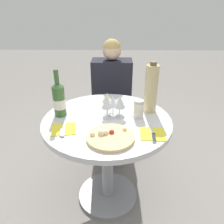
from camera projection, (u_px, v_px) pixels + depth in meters
name	position (u px, v px, depth m)	size (l,w,h in m)	color
ground_plane	(108.00, 195.00, 1.83)	(12.00, 12.00, 0.00)	gray
dining_table	(107.00, 139.00, 1.57)	(0.88, 0.88, 0.73)	gray
chair_behind_diner	(112.00, 109.00, 2.36)	(0.40, 0.40, 0.83)	silver
seated_diner	(112.00, 107.00, 2.19)	(0.38, 0.45, 1.15)	black
pizza_large	(110.00, 137.00, 1.28)	(0.28, 0.28, 0.05)	#E5C17F
wine_bottle	(59.00, 99.00, 1.49)	(0.08, 0.08, 0.33)	#38602D
tall_carafe	(151.00, 89.00, 1.52)	(0.09, 0.09, 0.36)	tan
sugar_shaker	(139.00, 109.00, 1.49)	(0.07, 0.07, 0.12)	silver
wine_glass_front_left	(106.00, 103.00, 1.46)	(0.07, 0.07, 0.15)	silver
wine_glass_back_left	(107.00, 98.00, 1.52)	(0.07, 0.07, 0.16)	silver
wine_glass_center	(113.00, 101.00, 1.49)	(0.08, 0.08, 0.14)	silver
wine_glass_front_right	(120.00, 103.00, 1.46)	(0.08, 0.08, 0.15)	silver
wine_glass_back_right	(120.00, 101.00, 1.52)	(0.07, 0.07, 0.14)	silver
place_setting_left	(64.00, 129.00, 1.37)	(0.17, 0.19, 0.01)	yellow
place_setting_right	(153.00, 134.00, 1.32)	(0.16, 0.19, 0.01)	yellow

